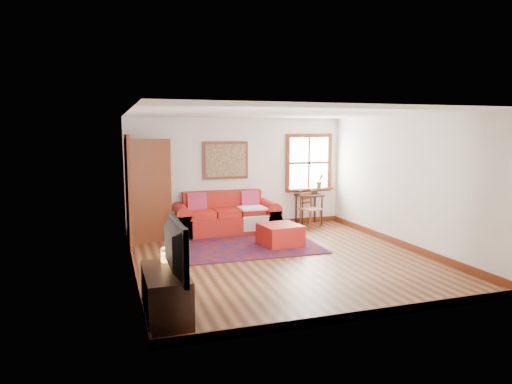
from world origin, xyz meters
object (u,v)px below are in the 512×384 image
object	(u,v)px
ladder_back_chair	(309,207)
red_ottoman	(280,235)
side_table	(309,200)
media_cabinet	(166,296)
red_leather_sofa	(226,219)

from	to	relation	value
ladder_back_chair	red_ottoman	bearing A→B (deg)	-131.54
red_ottoman	side_table	bearing A→B (deg)	43.45
red_ottoman	ladder_back_chair	world-z (taller)	ladder_back_chair
ladder_back_chair	media_cabinet	bearing A→B (deg)	-131.43
side_table	media_cabinet	size ratio (longest dim) A/B	0.66
red_leather_sofa	media_cabinet	bearing A→B (deg)	-112.91
red_ottoman	ladder_back_chair	size ratio (longest dim) A/B	0.85
side_table	media_cabinet	world-z (taller)	side_table
red_leather_sofa	ladder_back_chair	size ratio (longest dim) A/B	2.69
red_ottoman	side_table	world-z (taller)	side_table
red_leather_sofa	side_table	size ratio (longest dim) A/B	3.16
red_leather_sofa	red_ottoman	world-z (taller)	red_leather_sofa
red_ottoman	media_cabinet	size ratio (longest dim) A/B	0.66
ladder_back_chair	red_leather_sofa	bearing A→B (deg)	179.62
ladder_back_chair	media_cabinet	distance (m)	5.77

